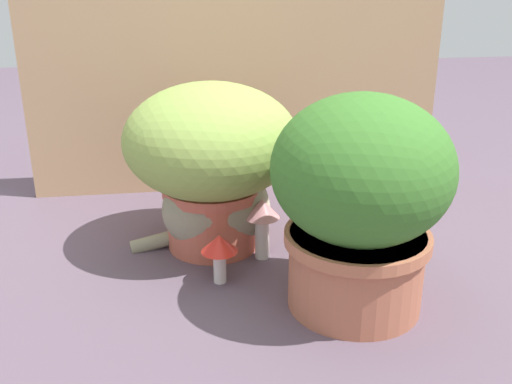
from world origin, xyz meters
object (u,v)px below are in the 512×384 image
at_px(cat, 223,202).
at_px(mushroom_ornament_red, 219,248).
at_px(grass_planter, 211,153).
at_px(leafy_planter, 360,197).
at_px(mushroom_ornament_pink, 262,216).

relative_size(cat, mushroom_ornament_red, 3.40).
xyz_separation_m(grass_planter, leafy_planter, (0.27, -0.32, -0.00)).
distance_m(leafy_planter, mushroom_ornament_red, 0.33).
xyz_separation_m(cat, mushroom_ornament_red, (-0.02, -0.16, -0.04)).
bearing_deg(mushroom_ornament_red, leafy_planter, -26.02).
height_order(cat, mushroom_ornament_red, cat).
bearing_deg(grass_planter, leafy_planter, -49.97).
relative_size(grass_planter, cat, 1.07).
bearing_deg(mushroom_ornament_red, mushroom_ornament_pink, 43.01).
bearing_deg(mushroom_ornament_pink, leafy_planter, -55.99).
bearing_deg(cat, leafy_planter, -50.53).
xyz_separation_m(grass_planter, cat, (0.02, -0.02, -0.12)).
bearing_deg(leafy_planter, cat, 129.47).
bearing_deg(leafy_planter, grass_planter, 130.03).
relative_size(leafy_planter, mushroom_ornament_pink, 2.93).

